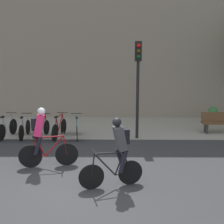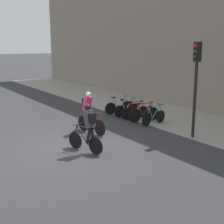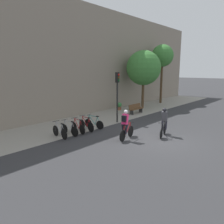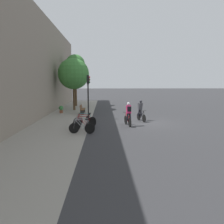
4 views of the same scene
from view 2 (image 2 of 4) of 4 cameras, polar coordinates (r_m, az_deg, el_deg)
ground at (r=11.81m, az=-7.87°, el=-6.33°), size 200.00×200.00×0.00m
kerb_strip at (r=15.86m, az=14.49°, el=-1.70°), size 44.00×4.50×0.01m
cyclist_pink at (r=13.34m, az=-4.34°, el=0.17°), size 1.71×0.55×1.78m
cyclist_grey at (r=10.87m, az=-4.36°, el=-2.70°), size 1.58×0.62×1.76m
parked_bike_0 at (r=17.03m, az=1.25°, el=1.03°), size 0.46×1.68×0.96m
parked_bike_1 at (r=16.47m, az=2.69°, el=0.58°), size 0.46×1.62×0.95m
parked_bike_2 at (r=15.93m, az=4.22°, el=0.13°), size 0.46×1.57×0.94m
parked_bike_3 at (r=15.39m, az=5.87°, el=-0.28°), size 0.46×1.70×0.97m
parked_bike_4 at (r=14.87m, az=7.64°, el=-0.85°), size 0.46×1.62×0.94m
traffic_light_pole at (r=12.76m, az=15.12°, el=6.95°), size 0.26×0.30×3.84m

